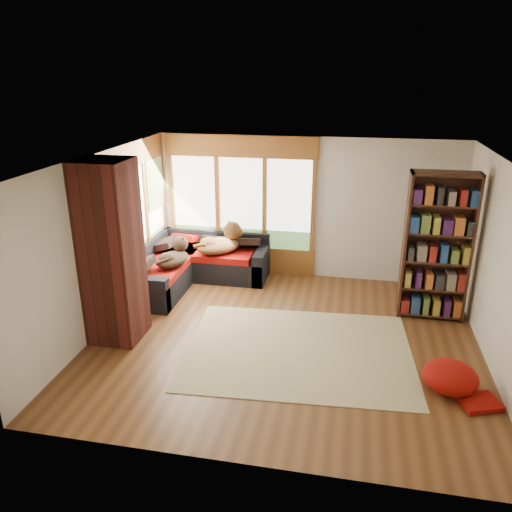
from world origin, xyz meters
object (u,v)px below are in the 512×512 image
at_px(dog_brindle, 174,254).
at_px(brick_chimney, 111,253).
at_px(bookshelf, 437,248).
at_px(sectional_sofa, 192,268).
at_px(pouf, 450,376).
at_px(area_rug, 298,350).
at_px(dog_tan, 222,240).

bearing_deg(dog_brindle, brick_chimney, -176.81).
bearing_deg(dog_brindle, bookshelf, -76.71).
bearing_deg(brick_chimney, sectional_sofa, 77.71).
xyz_separation_m(pouf, dog_brindle, (-4.25, 2.05, 0.55)).
bearing_deg(area_rug, sectional_sofa, 138.26).
xyz_separation_m(bookshelf, dog_brindle, (-4.23, 0.06, -0.42)).
bearing_deg(pouf, area_rug, 164.02).
distance_m(sectional_sofa, area_rug, 2.95).
relative_size(sectional_sofa, bookshelf, 0.95).
relative_size(area_rug, dog_tan, 3.22).
height_order(brick_chimney, dog_brindle, brick_chimney).
distance_m(area_rug, dog_tan, 2.91).
relative_size(brick_chimney, sectional_sofa, 1.18).
relative_size(brick_chimney, pouf, 3.91).
bearing_deg(bookshelf, area_rug, -142.90).
distance_m(sectional_sofa, bookshelf, 4.21).
bearing_deg(dog_brindle, pouf, -101.65).
height_order(bookshelf, pouf, bookshelf).
distance_m(brick_chimney, sectional_sofa, 2.32).
bearing_deg(dog_brindle, dog_tan, -26.70).
relative_size(sectional_sofa, area_rug, 0.71).
xyz_separation_m(area_rug, dog_tan, (-1.69, 2.24, 0.77)).
bearing_deg(area_rug, pouf, -15.98).
bearing_deg(brick_chimney, dog_brindle, 79.11).
distance_m(area_rug, pouf, 2.00).
height_order(sectional_sofa, area_rug, sectional_sofa).
height_order(area_rug, pouf, pouf).
height_order(sectional_sofa, dog_brindle, dog_brindle).
xyz_separation_m(brick_chimney, pouf, (4.55, -0.46, -1.11)).
bearing_deg(brick_chimney, pouf, -5.72).
distance_m(bookshelf, pouf, 2.21).
height_order(bookshelf, dog_brindle, bookshelf).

